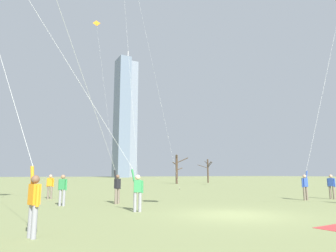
{
  "coord_description": "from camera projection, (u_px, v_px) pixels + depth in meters",
  "views": [
    {
      "loc": [
        -8.18,
        -10.03,
        1.64
      ],
      "look_at": [
        0.0,
        6.0,
        4.54
      ],
      "focal_mm": 32.08,
      "sensor_mm": 36.0,
      "label": 1
    }
  ],
  "objects": [
    {
      "name": "bystander_watching_nearby",
      "position": [
        63.0,
        188.0,
        15.78
      ],
      "size": [
        0.41,
        0.37,
        1.62
      ],
      "color": "gray",
      "rests_on": "ground"
    },
    {
      "name": "bare_tree_right_of_center",
      "position": [
        177.0,
        168.0,
        52.42
      ],
      "size": [
        2.73,
        1.4,
        5.07
      ],
      "color": "#423326",
      "rests_on": "ground"
    },
    {
      "name": "bystander_strolling_midfield",
      "position": [
        50.0,
        185.0,
        20.2
      ],
      "size": [
        0.45,
        0.35,
        1.62
      ],
      "color": "#726656",
      "rests_on": "ground"
    },
    {
      "name": "skyline_slender_spire",
      "position": [
        127.0,
        118.0,
        174.05
      ],
      "size": [
        10.65,
        7.73,
        74.7
      ],
      "color": "gray",
      "rests_on": "ground"
    },
    {
      "name": "kite_flyer_midfield_left_red",
      "position": [
        97.0,
        126.0,
        15.38
      ],
      "size": [
        7.6,
        6.56,
        14.61
      ],
      "color": "#726656",
      "rests_on": "ground"
    },
    {
      "name": "kite_flyer_midfield_right_white",
      "position": [
        3.0,
        82.0,
        10.48
      ],
      "size": [
        4.75,
        12.25,
        17.36
      ],
      "color": "gray",
      "rests_on": "ground"
    },
    {
      "name": "skyline_mid_tower_right",
      "position": [
        122.0,
        116.0,
        156.2
      ],
      "size": [
        5.95,
        10.65,
        62.87
      ],
      "color": "slate",
      "rests_on": "ground"
    },
    {
      "name": "distant_kite_low_near_trees_orange",
      "position": [
        98.0,
        39.0,
        40.07
      ],
      "size": [
        3.7,
        0.74,
        22.19
      ],
      "color": "orange",
      "rests_on": "ground"
    },
    {
      "name": "kite_flyer_foreground_right_blue",
      "position": [
        107.0,
        138.0,
        13.58
      ],
      "size": [
        9.87,
        4.07,
        17.53
      ],
      "color": "gray",
      "rests_on": "ground"
    },
    {
      "name": "bare_tree_left_of_center",
      "position": [
        208.0,
        170.0,
        58.7
      ],
      "size": [
        1.82,
        2.83,
        4.55
      ],
      "color": "#423326",
      "rests_on": "ground"
    },
    {
      "name": "bystander_far_off_by_trees",
      "position": [
        331.0,
        185.0,
        20.08
      ],
      "size": [
        0.28,
        0.5,
        1.62
      ],
      "color": "#726656",
      "rests_on": "ground"
    },
    {
      "name": "kite_flyer_midfield_center_yellow",
      "position": [
        316.0,
        132.0,
        20.85
      ],
      "size": [
        10.98,
        1.75,
        21.82
      ],
      "color": "#726656",
      "rests_on": "ground"
    },
    {
      "name": "ground_plane",
      "position": [
        235.0,
        215.0,
        12.23
      ],
      "size": [
        400.0,
        400.0,
        0.0
      ],
      "primitive_type": "plane",
      "color": "#848E56"
    }
  ]
}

